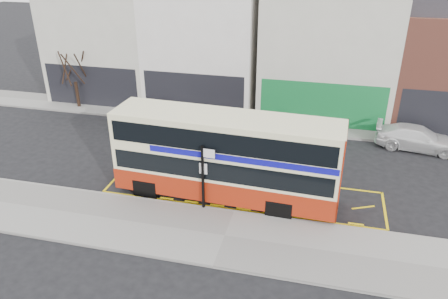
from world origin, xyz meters
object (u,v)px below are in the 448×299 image
(street_tree_left, at_px, (72,59))
(street_tree_right, at_px, (358,80))
(bus_stop_post, at_px, (204,172))
(car_silver, at_px, (149,115))
(car_white, at_px, (417,138))
(car_grey, at_px, (260,126))
(double_decker_bus, at_px, (227,156))

(street_tree_left, bearing_deg, street_tree_right, 3.64)
(bus_stop_post, relative_size, car_silver, 0.75)
(bus_stop_post, height_order, car_white, bus_stop_post)
(car_grey, bearing_deg, bus_stop_post, 156.57)
(car_silver, bearing_deg, car_white, -107.29)
(double_decker_bus, bearing_deg, street_tree_left, 147.91)
(double_decker_bus, height_order, bus_stop_post, double_decker_bus)
(bus_stop_post, height_order, street_tree_left, street_tree_left)
(bus_stop_post, height_order, street_tree_right, street_tree_right)
(double_decker_bus, relative_size, street_tree_left, 1.98)
(bus_stop_post, relative_size, car_grey, 0.86)
(double_decker_bus, bearing_deg, street_tree_right, 62.47)
(car_grey, height_order, street_tree_left, street_tree_left)
(street_tree_right, bearing_deg, car_silver, -167.39)
(double_decker_bus, relative_size, car_grey, 2.92)
(car_white, height_order, street_tree_right, street_tree_right)
(car_silver, bearing_deg, double_decker_bus, -154.95)
(car_silver, bearing_deg, street_tree_left, 56.14)
(double_decker_bus, bearing_deg, car_silver, 136.07)
(car_silver, xyz_separation_m, street_tree_left, (-6.45, 1.78, 3.07))
(street_tree_left, bearing_deg, bus_stop_post, -39.92)
(bus_stop_post, distance_m, car_white, 14.49)
(car_silver, bearing_deg, bus_stop_post, -162.45)
(bus_stop_post, distance_m, car_silver, 11.41)
(double_decker_bus, height_order, car_silver, double_decker_bus)
(double_decker_bus, distance_m, street_tree_left, 16.90)
(car_silver, bearing_deg, car_grey, -107.90)
(street_tree_right, bearing_deg, street_tree_left, -176.36)
(car_grey, height_order, car_white, car_white)
(car_grey, bearing_deg, double_decker_bus, 160.66)
(double_decker_bus, relative_size, street_tree_right, 2.27)
(double_decker_bus, height_order, street_tree_left, street_tree_left)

